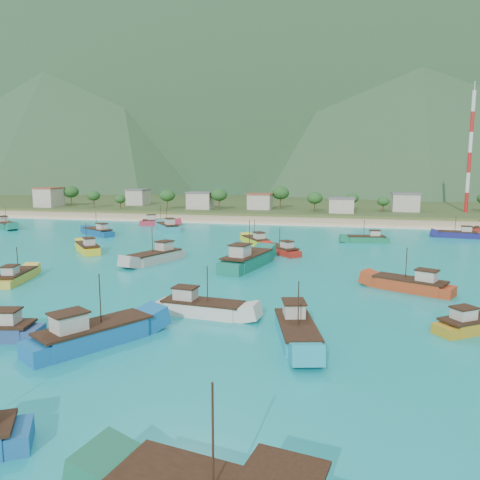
% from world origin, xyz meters
% --- Properties ---
extents(ground, '(600.00, 600.00, 0.00)m').
position_xyz_m(ground, '(0.00, 0.00, 0.00)').
color(ground, '#0D9795').
rests_on(ground, ground).
extents(beach, '(400.00, 18.00, 1.20)m').
position_xyz_m(beach, '(0.00, 79.00, 0.00)').
color(beach, beige).
rests_on(beach, ground).
extents(land, '(400.00, 110.00, 2.40)m').
position_xyz_m(land, '(0.00, 140.00, 0.00)').
color(land, '#385123').
rests_on(land, ground).
extents(surf_line, '(400.00, 2.50, 0.08)m').
position_xyz_m(surf_line, '(0.00, 69.50, 0.00)').
color(surf_line, white).
rests_on(surf_line, ground).
extents(mountains, '(1520.00, 440.00, 260.00)m').
position_xyz_m(mountains, '(-18.31, 403.81, 106.83)').
color(mountains, slate).
rests_on(mountains, ground).
extents(village, '(211.08, 26.22, 7.17)m').
position_xyz_m(village, '(4.62, 102.83, 4.54)').
color(village, beige).
rests_on(village, ground).
extents(vegetation, '(273.74, 24.99, 8.68)m').
position_xyz_m(vegetation, '(-6.17, 103.00, 5.17)').
color(vegetation, '#235623').
rests_on(vegetation, ground).
extents(radio_tower, '(1.20, 1.20, 40.76)m').
position_xyz_m(radio_tower, '(62.33, 108.00, 21.98)').
color(radio_tower, red).
rests_on(radio_tower, ground).
extents(boat_0, '(7.30, 12.01, 6.82)m').
position_xyz_m(boat_0, '(-9.76, 8.34, 0.85)').
color(boat_0, '#ACA69D').
rests_on(boat_0, ground).
extents(boat_2, '(4.86, 9.53, 5.41)m').
position_xyz_m(boat_2, '(-23.83, -9.91, 0.59)').
color(boat_2, gold).
rests_on(boat_2, ground).
extents(boat_4, '(7.92, 9.83, 5.84)m').
position_xyz_m(boat_4, '(3.48, 31.51, 0.67)').
color(boat_4, yellow).
rests_on(boat_4, ground).
extents(boat_5, '(9.19, 12.09, 7.08)m').
position_xyz_m(boat_5, '(0.37, -29.90, 0.89)').
color(boat_5, '#1262A7').
rests_on(boat_5, ground).
extents(boat_6, '(6.96, 14.49, 8.23)m').
position_xyz_m(boat_6, '(6.77, 7.52, 1.10)').
color(boat_6, '#126E56').
rests_on(boat_6, ground).
extents(boat_8, '(10.89, 7.49, 6.26)m').
position_xyz_m(boat_8, '(31.65, -2.40, 0.74)').
color(boat_8, '#AC3B1A').
rests_on(boat_8, ground).
extents(boat_9, '(8.39, 8.77, 5.54)m').
position_xyz_m(boat_9, '(10.64, 21.49, 0.61)').
color(boat_9, '#AB1F15').
rests_on(boat_9, ground).
extents(boat_10, '(8.80, 7.46, 5.30)m').
position_xyz_m(boat_10, '(36.01, -17.41, 0.57)').
color(boat_10, '#B3841B').
rests_on(boat_10, ground).
extents(boat_16, '(9.55, 4.08, 5.46)m').
position_xyz_m(boat_16, '(27.21, 40.72, 0.60)').
color(boat_16, '#16704A').
rests_on(boat_16, ground).
extents(boat_19, '(9.82, 11.24, 6.84)m').
position_xyz_m(boat_19, '(-24.24, 49.46, 0.85)').
color(boat_19, teal).
rests_on(boat_19, ground).
extents(boat_21, '(10.45, 7.98, 6.12)m').
position_xyz_m(boat_21, '(-37.74, 37.09, 0.72)').
color(boat_21, '#0E4C86').
rests_on(boat_21, ground).
extents(boat_22, '(10.88, 6.72, 6.19)m').
position_xyz_m(boat_22, '(-31.71, 60.38, 0.73)').
color(boat_22, '#B92C41').
rests_on(boat_22, ground).
extents(boat_25, '(9.15, 9.70, 6.09)m').
position_xyz_m(boat_25, '(-27.24, 14.83, 0.71)').
color(boat_25, yellow).
rests_on(boat_25, ground).
extents(boat_26, '(10.55, 4.05, 6.08)m').
position_xyz_m(boat_26, '(7.36, -18.85, 0.71)').
color(boat_26, beige).
rests_on(boat_26, ground).
extents(boat_27, '(10.85, 8.82, 6.46)m').
position_xyz_m(boat_27, '(-70.19, 43.62, 0.78)').
color(boat_27, '#14715C').
rests_on(boat_27, ground).
extents(boat_28, '(5.84, 11.30, 6.41)m').
position_xyz_m(boat_28, '(18.70, -24.23, 0.77)').
color(boat_28, '#1E9BB5').
rests_on(boat_28, ground).
extents(boat_29, '(9.87, 4.13, 5.66)m').
position_xyz_m(boat_29, '(48.88, 53.38, 0.64)').
color(boat_29, navy).
rests_on(boat_29, ground).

